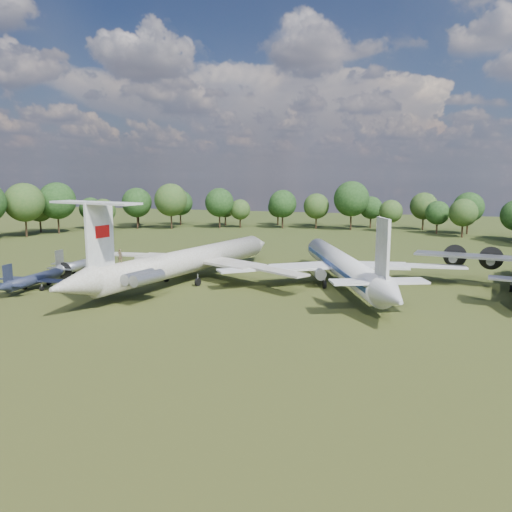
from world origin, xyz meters
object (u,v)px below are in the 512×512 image
(il62_airliner, at_px, (190,265))
(small_prop_west, at_px, (34,282))
(tu104_jet, at_px, (342,270))
(small_prop_northwest, at_px, (82,267))
(person_on_il62, at_px, (120,256))

(il62_airliner, xyz_separation_m, small_prop_west, (-18.88, -12.17, -1.44))
(tu104_jet, xyz_separation_m, small_prop_northwest, (-42.88, -4.21, -1.27))
(small_prop_west, distance_m, small_prop_northwest, 11.98)
(small_prop_west, xyz_separation_m, small_prop_northwest, (-0.96, 11.94, 0.05))
(tu104_jet, height_order, person_on_il62, person_on_il62)
(person_on_il62, bearing_deg, small_prop_west, -13.14)
(il62_airliner, xyz_separation_m, person_on_il62, (-2.97, -14.17, 3.49))
(tu104_jet, height_order, small_prop_northwest, tu104_jet)
(tu104_jet, bearing_deg, small_prop_west, 177.81)
(small_prop_northwest, bearing_deg, small_prop_west, -84.99)
(tu104_jet, relative_size, small_prop_west, 3.15)
(small_prop_west, bearing_deg, small_prop_northwest, 91.37)
(tu104_jet, xyz_separation_m, small_prop_west, (-41.92, -16.15, -1.32))
(small_prop_west, distance_m, person_on_il62, 16.78)
(tu104_jet, relative_size, small_prop_northwest, 3.02)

